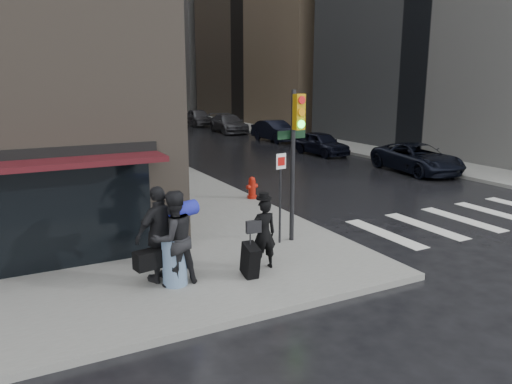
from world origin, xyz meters
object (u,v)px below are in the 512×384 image
at_px(parked_car_3, 229,123).
at_px(parked_car_4, 198,117).
at_px(man_overcoat, 261,238).
at_px(fire_hydrant, 252,189).
at_px(traffic_light, 294,146).
at_px(parked_car_0, 417,158).
at_px(parked_car_2, 275,131).
at_px(parked_car_5, 176,114).
at_px(parked_car_1, 321,143).
at_px(man_greycoat, 160,234).
at_px(man_jeans, 173,238).

bearing_deg(parked_car_3, parked_car_4, 95.39).
bearing_deg(man_overcoat, fire_hydrant, -111.05).
distance_m(traffic_light, parked_car_3, 28.00).
relative_size(parked_car_0, parked_car_2, 1.12).
relative_size(fire_hydrant, parked_car_5, 0.20).
xyz_separation_m(parked_car_1, parked_car_2, (0.72, 6.59, 0.05)).
height_order(man_greycoat, parked_car_3, man_greycoat).
bearing_deg(man_overcoat, parked_car_1, -124.61).
height_order(man_jeans, parked_car_3, man_jeans).
distance_m(man_overcoat, man_jeans, 2.01).
bearing_deg(parked_car_1, fire_hydrant, -139.42).
distance_m(man_jeans, parked_car_1, 19.61).
height_order(man_overcoat, parked_car_1, man_overcoat).
bearing_deg(parked_car_2, parked_car_5, 89.12).
height_order(parked_car_3, parked_car_4, parked_car_4).
xyz_separation_m(parked_car_0, parked_car_2, (-0.17, 13.18, 0.04)).
distance_m(man_greycoat, traffic_light, 4.24).
bearing_deg(parked_car_4, parked_car_0, -84.05).
height_order(fire_hydrant, parked_car_1, parked_car_1).
distance_m(parked_car_2, parked_car_4, 13.19).
xyz_separation_m(man_greycoat, fire_hydrant, (5.07, 5.69, -0.68)).
bearing_deg(parked_car_3, fire_hydrant, -107.40).
bearing_deg(man_greycoat, man_overcoat, 148.55).
height_order(man_jeans, parked_car_5, man_jeans).
relative_size(man_jeans, parked_car_3, 0.40).
height_order(parked_car_0, parked_car_1, parked_car_0).
relative_size(parked_car_1, parked_car_5, 0.96).
height_order(parked_car_2, parked_car_5, parked_car_2).
distance_m(man_jeans, parked_car_3, 30.60).
relative_size(parked_car_4, parked_car_5, 1.11).
distance_m(man_jeans, parked_car_2, 25.20).
distance_m(fire_hydrant, parked_car_5, 35.61).
xyz_separation_m(traffic_light, parked_car_5, (10.00, 39.26, -2.03)).
bearing_deg(parked_car_4, man_greycoat, -108.08).
relative_size(man_jeans, parked_car_2, 0.47).
height_order(man_overcoat, parked_car_2, man_overcoat).
bearing_deg(man_overcoat, parked_car_4, -104.55).
relative_size(fire_hydrant, parked_car_2, 0.18).
relative_size(fire_hydrant, parked_car_4, 0.18).
xyz_separation_m(parked_car_3, parked_car_5, (0.01, 13.18, -0.06)).
distance_m(parked_car_1, parked_car_3, 13.18).
bearing_deg(traffic_light, parked_car_2, 54.91).
bearing_deg(parked_car_4, fire_hydrant, -103.13).
bearing_deg(fire_hydrant, traffic_light, -104.39).
bearing_deg(fire_hydrant, parked_car_5, 75.72).
distance_m(traffic_light, parked_car_0, 12.62).
relative_size(man_greycoat, parked_car_3, 0.41).
xyz_separation_m(man_overcoat, man_greycoat, (-2.16, 0.45, 0.28)).
bearing_deg(parked_car_3, parked_car_5, 94.94).
bearing_deg(parked_car_0, parked_car_1, 103.26).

